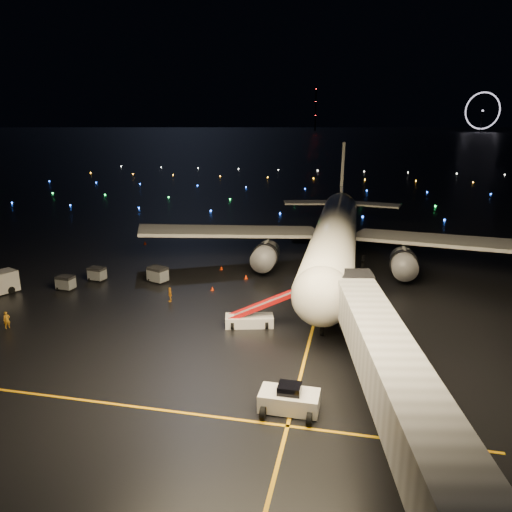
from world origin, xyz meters
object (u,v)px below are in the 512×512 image
object	(u,v)px
crew_a	(7,320)
baggage_cart_0	(158,275)
pushback_tug	(289,397)
baggage_cart_1	(97,274)
airliner	(337,210)
baggage_cart_2	(66,283)
crew_c	(170,295)
belt_loader	(249,310)

from	to	relation	value
crew_a	baggage_cart_0	world-z (taller)	baggage_cart_0
pushback_tug	crew_a	world-z (taller)	pushback_tug
pushback_tug	baggage_cart_1	size ratio (longest dim) A/B	2.09
airliner	baggage_cart_2	world-z (taller)	airliner
airliner	crew_c	world-z (taller)	airliner
pushback_tug	crew_c	xyz separation A→B (m)	(-15.60, 17.80, -0.15)
airliner	belt_loader	world-z (taller)	airliner
pushback_tug	baggage_cart_0	distance (m)	30.73
pushback_tug	baggage_cart_0	size ratio (longest dim) A/B	1.82
pushback_tug	belt_loader	world-z (taller)	belt_loader
airliner	baggage_cart_1	size ratio (longest dim) A/B	27.66
belt_loader	baggage_cart_2	xyz separation A→B (m)	(-23.00, 5.66, -0.80)
airliner	crew_a	world-z (taller)	airliner
baggage_cart_0	crew_a	bearing A→B (deg)	-96.65
baggage_cart_1	baggage_cart_2	world-z (taller)	baggage_cart_1
airliner	baggage_cart_1	world-z (taller)	airliner
airliner	crew_a	bearing A→B (deg)	-136.92
belt_loader	pushback_tug	bearing A→B (deg)	-80.71
pushback_tug	baggage_cart_1	bearing A→B (deg)	140.46
crew_a	baggage_cart_1	distance (m)	14.85
crew_c	pushback_tug	bearing A→B (deg)	5.20
pushback_tug	crew_c	bearing A→B (deg)	131.86
belt_loader	baggage_cart_1	size ratio (longest dim) A/B	3.45
belt_loader	baggage_cart_0	distance (m)	17.24
baggage_cart_0	belt_loader	bearing A→B (deg)	-15.70
baggage_cart_1	baggage_cart_2	xyz separation A→B (m)	(-1.83, -3.81, -0.01)
baggage_cart_1	baggage_cart_0	bearing A→B (deg)	16.76
baggage_cart_0	crew_c	bearing A→B (deg)	-35.07
crew_a	pushback_tug	bearing A→B (deg)	-67.21
belt_loader	baggage_cart_2	distance (m)	23.70
pushback_tug	baggage_cart_0	world-z (taller)	pushback_tug
crew_a	baggage_cart_1	xyz separation A→B (m)	(1.00, 14.81, -0.01)
baggage_cart_0	baggage_cart_1	world-z (taller)	baggage_cart_0
pushback_tug	crew_a	xyz separation A→B (m)	(-27.99, 7.96, -0.13)
crew_a	crew_c	world-z (taller)	crew_a
belt_loader	crew_a	xyz separation A→B (m)	(-22.18, -5.34, -0.79)
airliner	baggage_cart_1	distance (m)	31.41
baggage_cart_2	pushback_tug	bearing A→B (deg)	-27.50
pushback_tug	belt_loader	xyz separation A→B (m)	(-5.81, 13.31, 0.65)
pushback_tug	baggage_cart_2	bearing A→B (deg)	147.26
airliner	baggage_cart_2	xyz separation A→B (m)	(-29.66, -16.71, -6.73)
crew_a	baggage_cart_0	size ratio (longest dim) A/B	0.74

